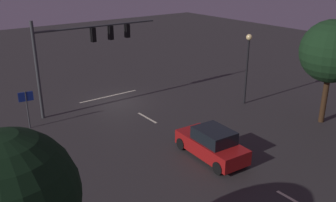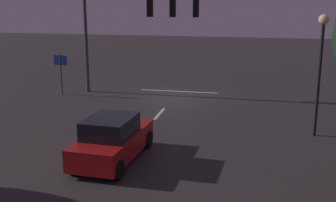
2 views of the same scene
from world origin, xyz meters
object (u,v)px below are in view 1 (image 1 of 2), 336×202
at_px(tree_right_near, 9,200).
at_px(traffic_signal_assembly, 84,44).
at_px(route_sign, 26,102).
at_px(street_lamp_left_kerb, 248,56).
at_px(car_approaching, 212,144).
at_px(tree_left_near, 332,52).

bearing_deg(tree_right_near, traffic_signal_assembly, -120.42).
bearing_deg(route_sign, street_lamp_left_kerb, 160.20).
bearing_deg(car_approaching, street_lamp_left_kerb, -149.19).
xyz_separation_m(traffic_signal_assembly, tree_left_near, (-11.30, 11.84, 0.09)).
bearing_deg(car_approaching, tree_right_near, 22.25).
distance_m(traffic_signal_assembly, street_lamp_left_kerb, 11.72).
relative_size(route_sign, tree_left_near, 0.37).
relative_size(traffic_signal_assembly, street_lamp_left_kerb, 1.78).
height_order(route_sign, tree_left_near, tree_left_near).
xyz_separation_m(street_lamp_left_kerb, tree_right_near, (18.92, 9.19, 0.93)).
height_order(route_sign, tree_right_near, tree_right_near).
xyz_separation_m(car_approaching, tree_right_near, (11.19, 4.58, 3.79)).
xyz_separation_m(car_approaching, tree_left_near, (-9.24, 0.86, 3.98)).
bearing_deg(street_lamp_left_kerb, route_sign, -19.80).
relative_size(car_approaching, street_lamp_left_kerb, 0.85).
relative_size(street_lamp_left_kerb, tree_left_near, 0.77).
relative_size(traffic_signal_assembly, car_approaching, 2.10).
relative_size(traffic_signal_assembly, route_sign, 3.74).
bearing_deg(street_lamp_left_kerb, car_approaching, 30.81).
distance_m(street_lamp_left_kerb, route_sign, 15.49).
relative_size(street_lamp_left_kerb, tree_right_near, 0.83).
bearing_deg(tree_left_near, route_sign, -33.73).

